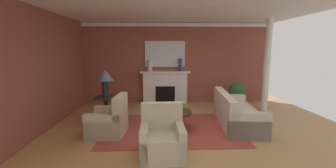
{
  "coord_description": "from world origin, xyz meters",
  "views": [
    {
      "loc": [
        -0.53,
        -5.05,
        1.97
      ],
      "look_at": [
        -0.3,
        1.04,
        1.0
      ],
      "focal_mm": 23.21,
      "sensor_mm": 36.0,
      "label": 1
    }
  ],
  "objects_px": {
    "side_table": "(106,108)",
    "vase_mantel_left": "(150,66)",
    "mantel_mirror": "(165,54)",
    "sofa": "(236,114)",
    "fireplace": "(165,88)",
    "armchair_facing_fireplace": "(162,140)",
    "table_lamp": "(105,78)",
    "vase_mantel_right": "(180,65)",
    "armchair_near_window": "(109,122)",
    "potted_plant": "(237,93)",
    "coffee_table": "(172,116)"
  },
  "relations": [
    {
      "from": "side_table",
      "to": "vase_mantel_left",
      "type": "relative_size",
      "value": 1.75
    },
    {
      "from": "mantel_mirror",
      "to": "vase_mantel_left",
      "type": "distance_m",
      "value": 0.71
    },
    {
      "from": "mantel_mirror",
      "to": "sofa",
      "type": "distance_m",
      "value": 3.47
    },
    {
      "from": "fireplace",
      "to": "mantel_mirror",
      "type": "relative_size",
      "value": 1.24
    },
    {
      "from": "armchair_facing_fireplace",
      "to": "table_lamp",
      "type": "relative_size",
      "value": 1.27
    },
    {
      "from": "fireplace",
      "to": "vase_mantel_right",
      "type": "height_order",
      "value": "vase_mantel_right"
    },
    {
      "from": "fireplace",
      "to": "sofa",
      "type": "distance_m",
      "value": 3.04
    },
    {
      "from": "vase_mantel_left",
      "to": "side_table",
      "type": "bearing_deg",
      "value": -118.81
    },
    {
      "from": "armchair_facing_fireplace",
      "to": "vase_mantel_left",
      "type": "height_order",
      "value": "vase_mantel_left"
    },
    {
      "from": "mantel_mirror",
      "to": "vase_mantel_left",
      "type": "relative_size",
      "value": 3.63
    },
    {
      "from": "armchair_near_window",
      "to": "vase_mantel_left",
      "type": "relative_size",
      "value": 2.38
    },
    {
      "from": "fireplace",
      "to": "mantel_mirror",
      "type": "xyz_separation_m",
      "value": [
        -0.0,
        0.12,
        1.24
      ]
    },
    {
      "from": "fireplace",
      "to": "potted_plant",
      "type": "relative_size",
      "value": 2.16
    },
    {
      "from": "armchair_near_window",
      "to": "side_table",
      "type": "relative_size",
      "value": 1.36
    },
    {
      "from": "coffee_table",
      "to": "sofa",
      "type": "bearing_deg",
      "value": 7.06
    },
    {
      "from": "potted_plant",
      "to": "vase_mantel_left",
      "type": "bearing_deg",
      "value": 169.71
    },
    {
      "from": "sofa",
      "to": "table_lamp",
      "type": "height_order",
      "value": "table_lamp"
    },
    {
      "from": "sofa",
      "to": "coffee_table",
      "type": "height_order",
      "value": "sofa"
    },
    {
      "from": "coffee_table",
      "to": "vase_mantel_left",
      "type": "height_order",
      "value": "vase_mantel_left"
    },
    {
      "from": "fireplace",
      "to": "potted_plant",
      "type": "bearing_deg",
      "value": -13.61
    },
    {
      "from": "coffee_table",
      "to": "side_table",
      "type": "bearing_deg",
      "value": 161.49
    },
    {
      "from": "vase_mantel_right",
      "to": "potted_plant",
      "type": "height_order",
      "value": "vase_mantel_right"
    },
    {
      "from": "armchair_near_window",
      "to": "vase_mantel_left",
      "type": "distance_m",
      "value": 3.25
    },
    {
      "from": "coffee_table",
      "to": "vase_mantel_right",
      "type": "relative_size",
      "value": 2.18
    },
    {
      "from": "armchair_near_window",
      "to": "table_lamp",
      "type": "xyz_separation_m",
      "value": [
        -0.29,
        0.94,
        0.92
      ]
    },
    {
      "from": "mantel_mirror",
      "to": "coffee_table",
      "type": "relative_size",
      "value": 1.45
    },
    {
      "from": "coffee_table",
      "to": "side_table",
      "type": "relative_size",
      "value": 1.43
    },
    {
      "from": "armchair_near_window",
      "to": "table_lamp",
      "type": "relative_size",
      "value": 1.27
    },
    {
      "from": "side_table",
      "to": "potted_plant",
      "type": "xyz_separation_m",
      "value": [
        4.13,
        1.46,
        0.09
      ]
    },
    {
      "from": "armchair_facing_fireplace",
      "to": "table_lamp",
      "type": "xyz_separation_m",
      "value": [
        -1.51,
        1.97,
        0.92
      ]
    },
    {
      "from": "armchair_facing_fireplace",
      "to": "vase_mantel_left",
      "type": "bearing_deg",
      "value": 95.74
    },
    {
      "from": "mantel_mirror",
      "to": "side_table",
      "type": "relative_size",
      "value": 2.07
    },
    {
      "from": "side_table",
      "to": "vase_mantel_left",
      "type": "height_order",
      "value": "vase_mantel_left"
    },
    {
      "from": "mantel_mirror",
      "to": "side_table",
      "type": "height_order",
      "value": "mantel_mirror"
    },
    {
      "from": "table_lamp",
      "to": "potted_plant",
      "type": "height_order",
      "value": "table_lamp"
    },
    {
      "from": "fireplace",
      "to": "potted_plant",
      "type": "xyz_separation_m",
      "value": [
        2.47,
        -0.6,
        -0.07
      ]
    },
    {
      "from": "sofa",
      "to": "potted_plant",
      "type": "bearing_deg",
      "value": 69.66
    },
    {
      "from": "armchair_near_window",
      "to": "potted_plant",
      "type": "height_order",
      "value": "armchair_near_window"
    },
    {
      "from": "mantel_mirror",
      "to": "vase_mantel_right",
      "type": "distance_m",
      "value": 0.69
    },
    {
      "from": "coffee_table",
      "to": "side_table",
      "type": "xyz_separation_m",
      "value": [
        -1.75,
        0.59,
        0.06
      ]
    },
    {
      "from": "mantel_mirror",
      "to": "sofa",
      "type": "height_order",
      "value": "mantel_mirror"
    },
    {
      "from": "vase_mantel_left",
      "to": "armchair_facing_fireplace",
      "type": "bearing_deg",
      "value": -84.26
    },
    {
      "from": "fireplace",
      "to": "coffee_table",
      "type": "bearing_deg",
      "value": -87.89
    },
    {
      "from": "vase_mantel_left",
      "to": "fireplace",
      "type": "bearing_deg",
      "value": 5.14
    },
    {
      "from": "fireplace",
      "to": "potted_plant",
      "type": "distance_m",
      "value": 2.54
    },
    {
      "from": "side_table",
      "to": "vase_mantel_left",
      "type": "bearing_deg",
      "value": 61.19
    },
    {
      "from": "sofa",
      "to": "armchair_facing_fireplace",
      "type": "xyz_separation_m",
      "value": [
        -1.94,
        -1.59,
        0.01
      ]
    },
    {
      "from": "coffee_table",
      "to": "table_lamp",
      "type": "distance_m",
      "value": 2.05
    },
    {
      "from": "fireplace",
      "to": "mantel_mirror",
      "type": "distance_m",
      "value": 1.25
    },
    {
      "from": "fireplace",
      "to": "side_table",
      "type": "height_order",
      "value": "fireplace"
    }
  ]
}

